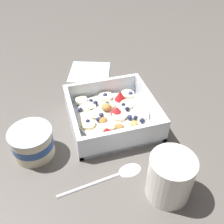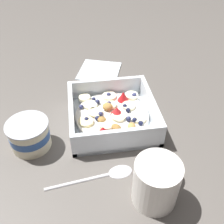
# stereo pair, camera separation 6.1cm
# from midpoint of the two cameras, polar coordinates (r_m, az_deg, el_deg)

# --- Properties ---
(ground_plane) EXTENTS (2.40, 2.40, 0.00)m
(ground_plane) POSITION_cam_midpoint_polar(r_m,az_deg,el_deg) (0.61, 1.37, -3.30)
(ground_plane) COLOR #56514C
(fruit_bowl) EXTENTS (0.20, 0.20, 0.06)m
(fruit_bowl) POSITION_cam_midpoint_polar(r_m,az_deg,el_deg) (0.61, 2.81, -0.84)
(fruit_bowl) COLOR white
(fruit_bowl) RESTS_ON ground
(spoon) EXTENTS (0.04, 0.17, 0.01)m
(spoon) POSITION_cam_midpoint_polar(r_m,az_deg,el_deg) (0.52, 2.42, -13.58)
(spoon) COLOR silver
(spoon) RESTS_ON ground
(yogurt_cup) EXTENTS (0.09, 0.09, 0.06)m
(yogurt_cup) POSITION_cam_midpoint_polar(r_m,az_deg,el_deg) (0.57, -14.83, -5.00)
(yogurt_cup) COLOR beige
(yogurt_cup) RESTS_ON ground
(coffee_mug) EXTENTS (0.10, 0.09, 0.09)m
(coffee_mug) POSITION_cam_midpoint_polar(r_m,az_deg,el_deg) (0.47, 13.56, -14.92)
(coffee_mug) COLOR white
(coffee_mug) RESTS_ON ground
(folded_napkin) EXTENTS (0.15, 0.15, 0.01)m
(folded_napkin) POSITION_cam_midpoint_polar(r_m,az_deg,el_deg) (0.81, -0.63, 9.05)
(folded_napkin) COLOR silver
(folded_napkin) RESTS_ON ground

